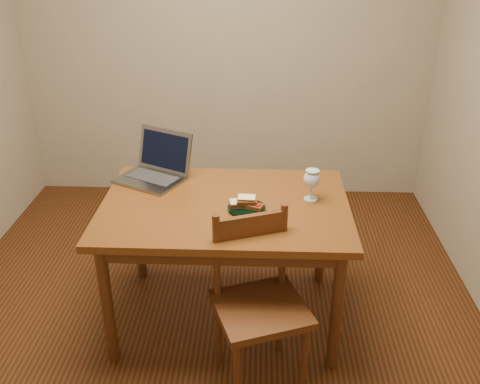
{
  "coord_description": "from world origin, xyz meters",
  "views": [
    {
      "loc": [
        0.28,
        -2.55,
        2.04
      ],
      "look_at": [
        0.18,
        -0.06,
        0.8
      ],
      "focal_mm": 40.0,
      "sensor_mm": 36.0,
      "label": 1
    }
  ],
  "objects_px": {
    "table": "(225,218)",
    "laptop": "(157,166)",
    "plate": "(247,208)",
    "milk_glass": "(312,185)",
    "chair": "(259,297)"
  },
  "relations": [
    {
      "from": "plate",
      "to": "laptop",
      "type": "height_order",
      "value": "laptop"
    },
    {
      "from": "chair",
      "to": "laptop",
      "type": "relative_size",
      "value": 1.12
    },
    {
      "from": "chair",
      "to": "plate",
      "type": "xyz_separation_m",
      "value": [
        -0.07,
        0.38,
        0.27
      ]
    },
    {
      "from": "laptop",
      "to": "milk_glass",
      "type": "bearing_deg",
      "value": 11.15
    },
    {
      "from": "table",
      "to": "laptop",
      "type": "bearing_deg",
      "value": 142.51
    },
    {
      "from": "milk_glass",
      "to": "table",
      "type": "bearing_deg",
      "value": -171.92
    },
    {
      "from": "chair",
      "to": "milk_glass",
      "type": "bearing_deg",
      "value": 42.14
    },
    {
      "from": "table",
      "to": "plate",
      "type": "distance_m",
      "value": 0.16
    },
    {
      "from": "table",
      "to": "chair",
      "type": "height_order",
      "value": "chair"
    },
    {
      "from": "plate",
      "to": "laptop",
      "type": "bearing_deg",
      "value": 144.11
    },
    {
      "from": "plate",
      "to": "milk_glass",
      "type": "distance_m",
      "value": 0.37
    },
    {
      "from": "milk_glass",
      "to": "laptop",
      "type": "bearing_deg",
      "value": 163.7
    },
    {
      "from": "chair",
      "to": "milk_glass",
      "type": "relative_size",
      "value": 3.03
    },
    {
      "from": "table",
      "to": "milk_glass",
      "type": "height_order",
      "value": "milk_glass"
    },
    {
      "from": "milk_glass",
      "to": "laptop",
      "type": "distance_m",
      "value": 0.9
    }
  ]
}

